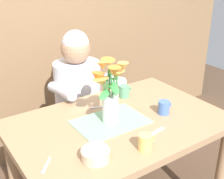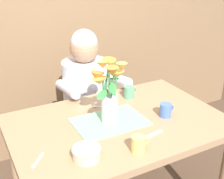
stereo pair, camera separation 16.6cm
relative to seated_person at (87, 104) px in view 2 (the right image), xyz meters
The scene contains 12 objects.
wood_panel_backdrop 0.82m from the seated_person, 98.88° to the left, with size 4.00×0.10×2.50m, color brown.
dining_table 0.63m from the seated_person, 96.28° to the right, with size 1.20×0.80×0.74m.
seated_person is the anchor object (origin of this frame).
striped_placemat 0.64m from the seated_person, 100.91° to the right, with size 0.40×0.28×0.01m, color #7AB289.
flower_vase 0.71m from the seated_person, 101.15° to the right, with size 0.23×0.25×0.36m.
ceramic_bowl 0.94m from the seated_person, 113.28° to the right, with size 0.14×0.14×0.06m.
dinner_knife 0.85m from the seated_person, 90.57° to the right, with size 0.19×0.02×0.01m, color silver.
ceramic_mug 0.75m from the seated_person, 73.70° to the right, with size 0.09×0.07×0.08m.
coffee_cup 0.94m from the seated_person, 97.72° to the right, with size 0.09×0.07×0.08m.
tea_cup 0.46m from the seated_person, 68.61° to the right, with size 0.09×0.07×0.08m.
spoon_0 0.45m from the seated_person, 102.11° to the right, with size 0.12×0.05×0.01m.
spoon_1 0.98m from the seated_person, 126.89° to the right, with size 0.09×0.10×0.01m.
Camera 2 is at (-0.73, -1.29, 1.59)m, focal length 48.34 mm.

